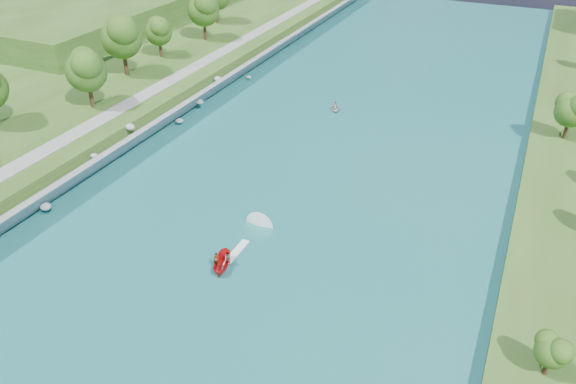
% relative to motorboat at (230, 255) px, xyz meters
% --- Properties ---
extents(ground, '(260.00, 260.00, 0.00)m').
position_rel_motorboat_xyz_m(ground, '(0.10, -4.30, -0.76)').
color(ground, '#2D5119').
rests_on(ground, ground).
extents(river_water, '(55.00, 240.00, 0.10)m').
position_rel_motorboat_xyz_m(river_water, '(0.10, 15.70, -0.71)').
color(river_water, '#1A5F62').
rests_on(river_water, ground).
extents(berm_west, '(45.00, 240.00, 3.50)m').
position_rel_motorboat_xyz_m(berm_west, '(-49.90, 15.70, 0.99)').
color(berm_west, '#2D5119').
rests_on(berm_west, ground).
extents(riprap_bank, '(3.85, 236.00, 4.13)m').
position_rel_motorboat_xyz_m(riprap_bank, '(-25.75, 14.50, 1.05)').
color(riprap_bank, slate).
rests_on(riprap_bank, ground).
extents(riverside_path, '(3.00, 200.00, 0.10)m').
position_rel_motorboat_xyz_m(riverside_path, '(-32.40, 15.70, 2.79)').
color(riverside_path, gray).
rests_on(riverside_path, berm_west).
extents(motorboat, '(3.60, 18.92, 2.13)m').
position_rel_motorboat_xyz_m(motorboat, '(0.00, 0.00, 0.00)').
color(motorboat, '#BA0E11').
rests_on(motorboat, river_water).
extents(raft, '(3.08, 3.55, 1.55)m').
position_rel_motorboat_xyz_m(raft, '(-3.76, 43.64, -0.30)').
color(raft, gray).
rests_on(raft, river_water).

